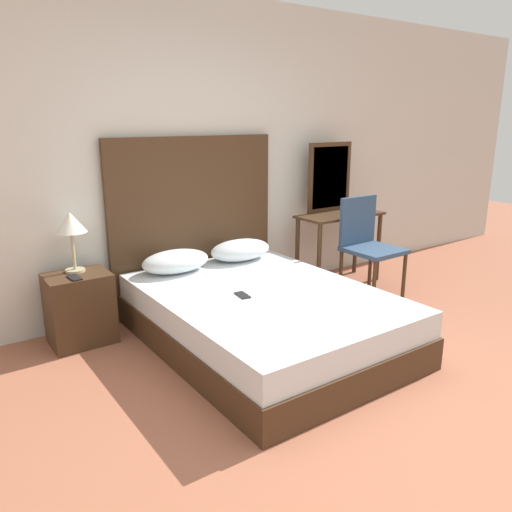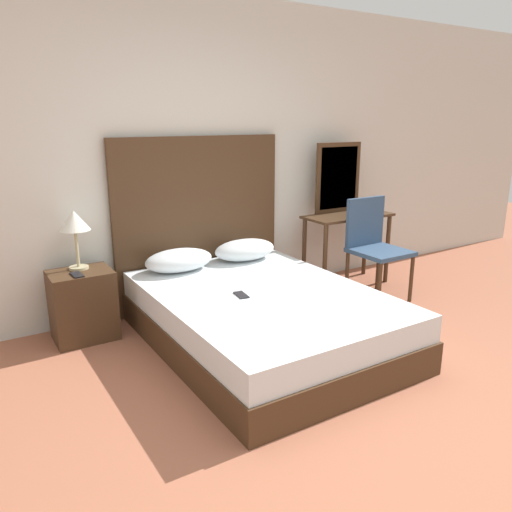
{
  "view_description": "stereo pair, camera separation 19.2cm",
  "coord_description": "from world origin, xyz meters",
  "px_view_note": "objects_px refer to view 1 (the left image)",
  "views": [
    {
      "loc": [
        -1.93,
        -1.55,
        1.68
      ],
      "look_at": [
        0.14,
        1.41,
        0.68
      ],
      "focal_mm": 35.0,
      "sensor_mm": 36.0,
      "label": 1
    },
    {
      "loc": [
        -1.77,
        -1.66,
        1.68
      ],
      "look_at": [
        0.14,
        1.41,
        0.68
      ],
      "focal_mm": 35.0,
      "sensor_mm": 36.0,
      "label": 2
    }
  ],
  "objects_px": {
    "phone_on_bed": "(243,295)",
    "chair": "(367,240)",
    "vanity_desk": "(340,228)",
    "table_lamp": "(71,225)",
    "phone_on_nightstand": "(74,278)",
    "nightstand": "(80,309)",
    "bed": "(264,318)"
  },
  "relations": [
    {
      "from": "phone_on_bed",
      "to": "chair",
      "type": "xyz_separation_m",
      "value": [
        1.65,
        0.33,
        0.11
      ]
    },
    {
      "from": "table_lamp",
      "to": "vanity_desk",
      "type": "relative_size",
      "value": 0.5
    },
    {
      "from": "table_lamp",
      "to": "vanity_desk",
      "type": "bearing_deg",
      "value": -3.54
    },
    {
      "from": "chair",
      "to": "phone_on_bed",
      "type": "bearing_deg",
      "value": -168.56
    },
    {
      "from": "nightstand",
      "to": "phone_on_nightstand",
      "type": "relative_size",
      "value": 3.57
    },
    {
      "from": "phone_on_nightstand",
      "to": "bed",
      "type": "bearing_deg",
      "value": -32.2
    },
    {
      "from": "nightstand",
      "to": "bed",
      "type": "bearing_deg",
      "value": -36.2
    },
    {
      "from": "phone_on_bed",
      "to": "phone_on_nightstand",
      "type": "distance_m",
      "value": 1.23
    },
    {
      "from": "table_lamp",
      "to": "chair",
      "type": "height_order",
      "value": "table_lamp"
    },
    {
      "from": "phone_on_bed",
      "to": "nightstand",
      "type": "bearing_deg",
      "value": 139.08
    },
    {
      "from": "bed",
      "to": "chair",
      "type": "distance_m",
      "value": 1.54
    },
    {
      "from": "bed",
      "to": "phone_on_bed",
      "type": "relative_size",
      "value": 13.19
    },
    {
      "from": "table_lamp",
      "to": "phone_on_nightstand",
      "type": "height_order",
      "value": "table_lamp"
    },
    {
      "from": "nightstand",
      "to": "table_lamp",
      "type": "xyz_separation_m",
      "value": [
        0.01,
        0.07,
        0.63
      ]
    },
    {
      "from": "phone_on_bed",
      "to": "table_lamp",
      "type": "xyz_separation_m",
      "value": [
        -0.93,
        0.89,
        0.48
      ]
    },
    {
      "from": "vanity_desk",
      "to": "chair",
      "type": "distance_m",
      "value": 0.4
    },
    {
      "from": "phone_on_bed",
      "to": "table_lamp",
      "type": "bearing_deg",
      "value": 136.27
    },
    {
      "from": "nightstand",
      "to": "chair",
      "type": "xyz_separation_m",
      "value": [
        2.6,
        -0.49,
        0.27
      ]
    },
    {
      "from": "phone_on_bed",
      "to": "table_lamp",
      "type": "height_order",
      "value": "table_lamp"
    },
    {
      "from": "phone_on_bed",
      "to": "vanity_desk",
      "type": "distance_m",
      "value": 1.84
    },
    {
      "from": "phone_on_nightstand",
      "to": "chair",
      "type": "relative_size",
      "value": 0.16
    },
    {
      "from": "table_lamp",
      "to": "chair",
      "type": "relative_size",
      "value": 0.48
    },
    {
      "from": "phone_on_bed",
      "to": "chair",
      "type": "distance_m",
      "value": 1.69
    },
    {
      "from": "vanity_desk",
      "to": "phone_on_nightstand",
      "type": "bearing_deg",
      "value": -179.95
    },
    {
      "from": "phone_on_nightstand",
      "to": "nightstand",
      "type": "bearing_deg",
      "value": 66.55
    },
    {
      "from": "bed",
      "to": "phone_on_nightstand",
      "type": "height_order",
      "value": "phone_on_nightstand"
    },
    {
      "from": "table_lamp",
      "to": "phone_on_bed",
      "type": "bearing_deg",
      "value": -43.73
    },
    {
      "from": "phone_on_nightstand",
      "to": "chair",
      "type": "bearing_deg",
      "value": -8.52
    },
    {
      "from": "nightstand",
      "to": "chair",
      "type": "relative_size",
      "value": 0.58
    },
    {
      "from": "bed",
      "to": "table_lamp",
      "type": "bearing_deg",
      "value": 141.16
    },
    {
      "from": "bed",
      "to": "table_lamp",
      "type": "distance_m",
      "value": 1.6
    },
    {
      "from": "bed",
      "to": "nightstand",
      "type": "bearing_deg",
      "value": 143.8
    }
  ]
}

